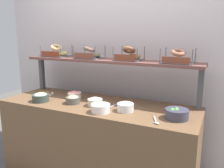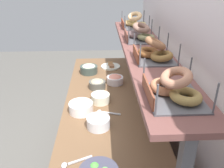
# 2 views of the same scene
# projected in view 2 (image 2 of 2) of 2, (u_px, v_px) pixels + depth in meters

# --- Properties ---
(back_wall) EXTENTS (3.24, 0.06, 2.40)m
(back_wall) POSITION_uv_depth(u_px,v_px,m) (182.00, 58.00, 1.78)
(back_wall) COLOR silver
(back_wall) RESTS_ON ground_plane
(deli_counter) EXTENTS (2.04, 0.70, 0.85)m
(deli_counter) POSITION_uv_depth(u_px,v_px,m) (109.00, 143.00, 2.09)
(deli_counter) COLOR brown
(deli_counter) RESTS_ON ground_plane
(shelf_riser_left) EXTENTS (0.05, 0.05, 0.40)m
(shelf_riser_left) POSITION_uv_depth(u_px,v_px,m) (129.00, 43.00, 2.70)
(shelf_riser_left) COLOR #4C4C51
(shelf_riser_left) RESTS_ON deli_counter
(upper_shelf) EXTENTS (2.00, 0.32, 0.03)m
(upper_shelf) POSITION_uv_depth(u_px,v_px,m) (145.00, 51.00, 1.74)
(upper_shelf) COLOR brown
(upper_shelf) RESTS_ON shelf_riser_left
(bowl_tuna_salad) EXTENTS (0.18, 0.18, 0.09)m
(bowl_tuna_salad) POSITION_uv_depth(u_px,v_px,m) (89.00, 69.00, 2.40)
(bowl_tuna_salad) COLOR #37433D
(bowl_tuna_salad) RESTS_ON deli_counter
(bowl_scallion_spread) EXTENTS (0.18, 0.18, 0.10)m
(bowl_scallion_spread) POSITION_uv_depth(u_px,v_px,m) (81.00, 106.00, 1.74)
(bowl_scallion_spread) COLOR white
(bowl_scallion_spread) RESTS_ON deli_counter
(bowl_lox_spread) EXTENTS (0.15, 0.15, 0.08)m
(bowl_lox_spread) POSITION_uv_depth(u_px,v_px,m) (115.00, 79.00, 2.18)
(bowl_lox_spread) COLOR white
(bowl_lox_spread) RESTS_ON deli_counter
(bowl_hummus) EXTENTS (0.15, 0.15, 0.08)m
(bowl_hummus) POSITION_uv_depth(u_px,v_px,m) (97.00, 84.00, 2.09)
(bowl_hummus) COLOR #53534B
(bowl_hummus) RESTS_ON deli_counter
(bowl_cream_cheese) EXTENTS (0.15, 0.15, 0.09)m
(bowl_cream_cheese) POSITION_uv_depth(u_px,v_px,m) (98.00, 121.00, 1.57)
(bowl_cream_cheese) COLOR silver
(bowl_cream_cheese) RESTS_ON deli_counter
(bowl_potato_salad) EXTENTS (0.15, 0.15, 0.09)m
(bowl_potato_salad) POSITION_uv_depth(u_px,v_px,m) (100.00, 97.00, 1.87)
(bowl_potato_salad) COLOR beige
(bowl_potato_salad) RESTS_ON deli_counter
(serving_plate_white) EXTENTS (0.21, 0.21, 0.04)m
(serving_plate_white) POSITION_uv_depth(u_px,v_px,m) (111.00, 66.00, 2.56)
(serving_plate_white) COLOR white
(serving_plate_white) RESTS_ON deli_counter
(serving_spoon_near_plate) EXTENTS (0.07, 0.17, 0.01)m
(serving_spoon_near_plate) POSITION_uv_depth(u_px,v_px,m) (105.00, 112.00, 1.74)
(serving_spoon_near_plate) COLOR #B7B7BC
(serving_spoon_near_plate) RESTS_ON deli_counter
(serving_spoon_by_edge) EXTENTS (0.09, 0.17, 0.01)m
(serving_spoon_by_edge) POSITION_uv_depth(u_px,v_px,m) (71.00, 163.00, 1.29)
(serving_spoon_by_edge) COLOR #B7B7BC
(serving_spoon_by_edge) RESTS_ON deli_counter
(bagel_basket_plain) EXTENTS (0.31, 0.26, 0.15)m
(bagel_basket_plain) POSITION_uv_depth(u_px,v_px,m) (134.00, 22.00, 2.36)
(bagel_basket_plain) COLOR #4C4C51
(bagel_basket_plain) RESTS_ON upper_shelf
(bagel_basket_poppy) EXTENTS (0.29, 0.25, 0.14)m
(bagel_basket_poppy) POSITION_uv_depth(u_px,v_px,m) (140.00, 34.00, 1.93)
(bagel_basket_poppy) COLOR #4C4C51
(bagel_basket_poppy) RESTS_ON upper_shelf
(bagel_basket_cinnamon_raisin) EXTENTS (0.28, 0.25, 0.15)m
(bagel_basket_cinnamon_raisin) POSITION_uv_depth(u_px,v_px,m) (154.00, 52.00, 1.51)
(bagel_basket_cinnamon_raisin) COLOR #4C4C51
(bagel_basket_cinnamon_raisin) RESTS_ON upper_shelf
(bagel_basket_everything) EXTENTS (0.30, 0.25, 0.14)m
(bagel_basket_everything) POSITION_uv_depth(u_px,v_px,m) (174.00, 89.00, 1.05)
(bagel_basket_everything) COLOR #4C4C51
(bagel_basket_everything) RESTS_ON upper_shelf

